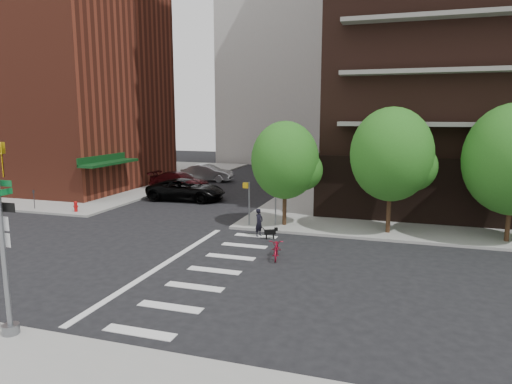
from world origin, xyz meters
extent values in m
plane|color=black|center=(0.00, 0.00, 0.00)|extent=(120.00, 120.00, 0.00)
cube|color=gray|center=(-24.50, 23.50, 0.07)|extent=(31.00, 33.00, 0.15)
cube|color=silver|center=(3.00, -6.00, 0.01)|extent=(2.40, 0.50, 0.01)
cube|color=silver|center=(3.00, -4.00, 0.01)|extent=(2.40, 0.50, 0.01)
cube|color=silver|center=(3.00, -2.00, 0.01)|extent=(2.40, 0.50, 0.01)
cube|color=silver|center=(3.00, 0.00, 0.01)|extent=(2.40, 0.50, 0.01)
cube|color=silver|center=(3.00, 2.00, 0.01)|extent=(2.40, 0.50, 0.01)
cube|color=silver|center=(3.00, 4.00, 0.01)|extent=(2.40, 0.50, 0.01)
cube|color=silver|center=(3.00, 6.00, 0.01)|extent=(2.40, 0.50, 0.01)
cube|color=silver|center=(0.50, 0.00, 0.01)|extent=(0.30, 13.00, 0.01)
cube|color=black|center=(18.00, 24.00, 2.15)|extent=(25.50, 25.50, 4.00)
cube|color=maroon|center=(-22.00, 18.00, 10.15)|extent=(20.00, 15.00, 20.00)
cube|color=#0C3814|center=(-11.30, 13.00, 2.95)|extent=(1.40, 6.00, 0.20)
cylinder|color=#301E11|center=(4.00, 8.50, 1.30)|extent=(0.24, 0.24, 2.30)
sphere|color=#235B19|center=(4.00, 8.50, 4.05)|extent=(4.00, 4.00, 4.00)
cylinder|color=#301E11|center=(10.00, 8.50, 1.45)|extent=(0.24, 0.24, 2.60)
sphere|color=#235B19|center=(10.00, 8.50, 4.55)|extent=(4.50, 4.50, 4.50)
cylinder|color=#301E11|center=(16.00, 8.50, 1.30)|extent=(0.24, 0.24, 2.30)
cylinder|color=slate|center=(-0.50, -7.50, 3.15)|extent=(0.16, 0.16, 6.00)
cylinder|color=slate|center=(-0.50, -7.50, 0.30)|extent=(0.50, 0.50, 0.30)
imported|color=gold|center=(-0.25, -7.50, 5.45)|extent=(0.16, 0.20, 1.00)
cube|color=#0A5926|center=(-0.50, -7.35, 4.75)|extent=(0.75, 0.02, 0.18)
cube|color=#0A5926|center=(-0.35, -7.50, 4.50)|extent=(0.02, 0.75, 0.18)
cube|color=black|center=(-0.50, -7.38, 4.05)|extent=(0.90, 0.02, 0.28)
cube|color=silver|center=(-0.50, -7.38, 3.55)|extent=(0.32, 0.02, 0.42)
cube|color=silver|center=(-0.50, -7.38, 3.05)|extent=(0.32, 0.02, 0.42)
cylinder|color=slate|center=(2.00, 7.80, 1.45)|extent=(0.10, 0.10, 2.60)
cube|color=gold|center=(1.80, 7.80, 2.55)|extent=(0.32, 0.25, 0.32)
cylinder|color=slate|center=(3.50, 8.30, 1.25)|extent=(0.08, 0.08, 2.20)
cube|color=gold|center=(3.50, 8.15, 2.15)|extent=(0.64, 0.02, 0.64)
cylinder|color=#A50C0C|center=(-10.50, 7.80, 0.45)|extent=(0.22, 0.22, 0.60)
sphere|color=#A50C0C|center=(-10.50, 7.80, 0.76)|extent=(0.24, 0.24, 0.24)
cylinder|color=black|center=(-14.00, 7.80, 0.70)|extent=(0.05, 0.05, 1.10)
cube|color=black|center=(-14.00, 7.80, 1.36)|extent=(0.10, 0.08, 0.22)
imported|color=black|center=(-5.50, 14.59, 0.85)|extent=(3.17, 6.26, 1.70)
imported|color=#481015|center=(-8.20, 18.80, 0.82)|extent=(2.57, 5.74, 1.64)
imported|color=#AAAFB2|center=(-8.17, 24.80, 0.86)|extent=(2.20, 5.32, 1.71)
imported|color=maroon|center=(5.13, 2.50, 0.49)|extent=(1.04, 1.97, 0.98)
imported|color=black|center=(3.18, 6.00, 0.79)|extent=(0.66, 0.52, 1.57)
cube|color=black|center=(3.90, 5.68, 0.39)|extent=(0.64, 0.44, 0.24)
cube|color=black|center=(4.21, 5.82, 0.54)|extent=(0.22, 0.21, 0.18)
cylinder|color=black|center=(4.09, 5.74, 0.13)|extent=(0.06, 0.06, 0.27)
cylinder|color=black|center=(3.72, 5.62, 0.13)|extent=(0.06, 0.06, 0.27)
camera|label=1|loc=(10.48, -17.54, 6.71)|focal=32.00mm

